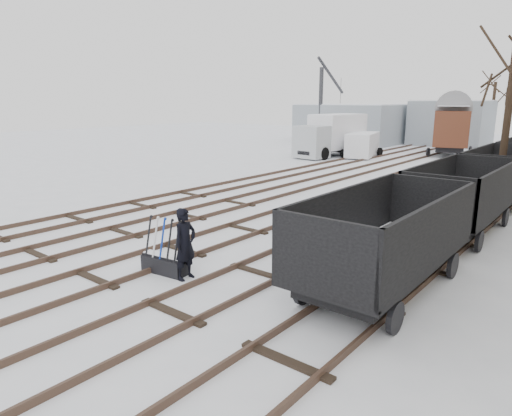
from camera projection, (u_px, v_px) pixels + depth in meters
The scene contains 15 objects.
ground at pixel (183, 251), 13.96m from camera, with size 120.00×120.00×0.00m, color white.
tracks at pixel (375, 185), 24.29m from camera, with size 13.90×52.00×0.16m.
shed_left at pixel (352, 124), 48.68m from camera, with size 10.00×8.00×4.10m.
shed_right at pixel (451, 123), 46.16m from camera, with size 7.00×6.00×4.50m.
ground_frame at pixel (164, 263), 12.11m from camera, with size 1.34×0.58×1.49m.
worker at pixel (185, 244), 11.58m from camera, with size 0.68×0.45×1.87m, color black.
freight_wagon_a at pixel (385, 254), 10.87m from camera, with size 2.34×5.85×2.39m.
freight_wagon_b at pixel (461, 207), 15.72m from camera, with size 2.34×5.85×2.39m.
freight_wagon_c at pixel (502, 182), 20.56m from camera, with size 2.34×5.85×2.39m.
box_van_wagon at pixel (452, 127), 37.12m from camera, with size 4.14×5.88×4.06m.
lorry at pixel (332, 135), 37.17m from camera, with size 2.89×7.59×3.37m.
panel_van at pixel (362, 145), 36.61m from camera, with size 2.94×4.74×1.94m.
crane at pixel (321, 122), 46.92m from camera, with size 1.81×5.09×8.70m.
tree_near at pixel (507, 124), 19.07m from camera, with size 0.30×0.30×7.01m, color black.
tree_far_left at pixel (492, 114), 45.47m from camera, with size 0.30×0.30×6.24m, color black.
Camera 1 is at (10.10, -8.91, 4.50)m, focal length 32.00 mm.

